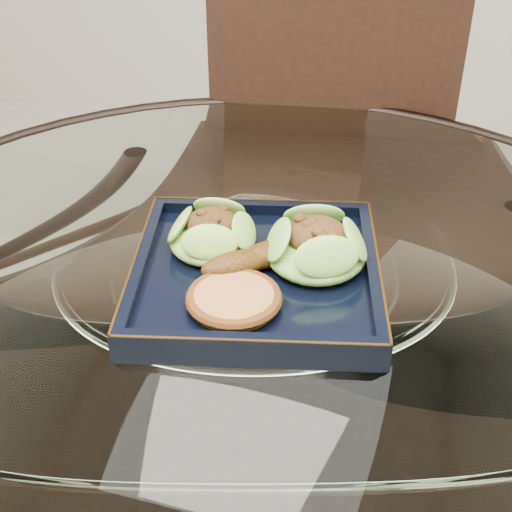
% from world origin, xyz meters
% --- Properties ---
extents(dining_table, '(1.13, 1.13, 0.77)m').
position_xyz_m(dining_table, '(-0.00, -0.00, 0.60)').
color(dining_table, white).
rests_on(dining_table, ground).
extents(dining_chair, '(0.51, 0.51, 1.03)m').
position_xyz_m(dining_chair, '(-0.01, 0.42, 0.58)').
color(dining_chair, black).
rests_on(dining_chair, ground).
extents(navy_plate, '(0.33, 0.33, 0.02)m').
position_xyz_m(navy_plate, '(0.00, 0.00, 0.77)').
color(navy_plate, black).
rests_on(navy_plate, dining_table).
extents(lettuce_wrap_left, '(0.12, 0.12, 0.04)m').
position_xyz_m(lettuce_wrap_left, '(-0.06, 0.03, 0.80)').
color(lettuce_wrap_left, olive).
rests_on(lettuce_wrap_left, navy_plate).
extents(lettuce_wrap_right, '(0.12, 0.12, 0.04)m').
position_xyz_m(lettuce_wrap_right, '(0.06, 0.03, 0.80)').
color(lettuce_wrap_right, '#4D8F29').
rests_on(lettuce_wrap_right, navy_plate).
extents(roasted_plantain, '(0.13, 0.14, 0.03)m').
position_xyz_m(roasted_plantain, '(0.01, 0.02, 0.80)').
color(roasted_plantain, '#563409').
rests_on(roasted_plantain, navy_plate).
extents(crumb_patty, '(0.09, 0.09, 0.02)m').
position_xyz_m(crumb_patty, '(-0.00, -0.07, 0.79)').
color(crumb_patty, '#A26836').
rests_on(crumb_patty, navy_plate).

